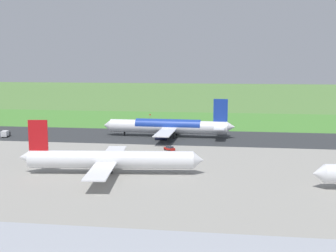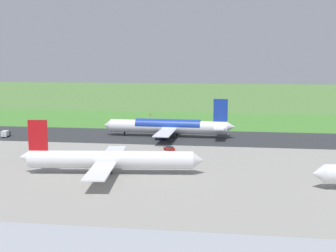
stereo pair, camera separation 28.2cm
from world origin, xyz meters
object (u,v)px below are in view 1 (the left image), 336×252
airliner_main (169,126)px  service_truck_baggage (5,134)px  traffic_cone_orange (137,120)px  no_stopping_sign (150,116)px  service_car_ops (169,148)px  airliner_parked_mid (110,159)px  service_car_followme (42,155)px

airliner_main → service_truck_baggage: bearing=8.1°
traffic_cone_orange → no_stopping_sign: bearing=-159.9°
service_truck_baggage → service_car_ops: bearing=165.4°
airliner_parked_mid → traffic_cone_orange: (15.50, -108.86, -3.81)m
service_truck_baggage → no_stopping_sign: bearing=-129.4°
service_car_ops → no_stopping_sign: bearing=-75.0°
airliner_main → airliner_parked_mid: bearing=82.5°
airliner_main → service_car_followme: 56.42m
service_truck_baggage → traffic_cone_orange: service_truck_baggage is taller
service_car_followme → service_car_ops: size_ratio=1.06×
airliner_parked_mid → no_stopping_sign: 111.67m
airliner_parked_mid → service_car_followme: (27.14, -17.02, -3.24)m
airliner_main → service_car_followme: airliner_main is taller
airliner_main → service_truck_baggage: size_ratio=8.84×
airliner_main → service_truck_baggage: airliner_main is taller
airliner_main → no_stopping_sign: bearing=-71.5°
service_truck_baggage → service_car_ops: (-69.86, 18.24, -0.56)m
airliner_main → airliner_parked_mid: 61.52m
service_car_followme → no_stopping_sign: bearing=-101.0°
service_car_ops → no_stopping_sign: (20.88, -77.91, 0.90)m
service_car_ops → service_truck_baggage: bearing=-14.6°
service_truck_baggage → no_stopping_sign: (-48.98, -59.67, 0.35)m
no_stopping_sign → airliner_main: bearing=108.5°
airliner_main → service_car_followme: size_ratio=11.83×
service_truck_baggage → service_car_ops: 72.20m
airliner_parked_mid → service_truck_baggage: (57.81, -51.62, -2.68)m
no_stopping_sign → traffic_cone_orange: size_ratio=5.41×
airliner_main → service_truck_baggage: (65.85, 9.37, -2.95)m
airliner_main → service_car_ops: bearing=98.3°
service_car_ops → no_stopping_sign: no_stopping_sign is taller
service_truck_baggage → no_stopping_sign: no_stopping_sign is taller
airliner_main → traffic_cone_orange: size_ratio=98.29×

